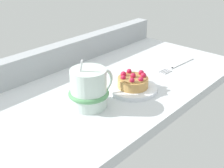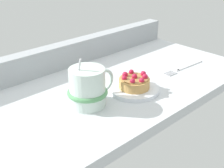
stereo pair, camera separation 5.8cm
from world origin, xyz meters
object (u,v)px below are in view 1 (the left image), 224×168
at_px(dessert_plate, 133,89).
at_px(dessert_fork, 178,65).
at_px(coffee_mug, 89,89).
at_px(raspberry_tart, 133,81).

relative_size(dessert_plate, dessert_fork, 0.75).
distance_m(dessert_plate, coffee_mug, 0.14).
relative_size(raspberry_tart, coffee_mug, 0.62).
bearing_deg(raspberry_tart, dessert_plate, 166.63).
height_order(dessert_plate, raspberry_tart, raspberry_tart).
distance_m(dessert_plate, dessert_fork, 0.23).
bearing_deg(coffee_mug, dessert_fork, -4.31).
xyz_separation_m(dessert_plate, raspberry_tart, (0.00, -0.00, 0.02)).
xyz_separation_m(coffee_mug, dessert_fork, (0.37, -0.03, -0.04)).
bearing_deg(dessert_fork, dessert_plate, 179.72).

